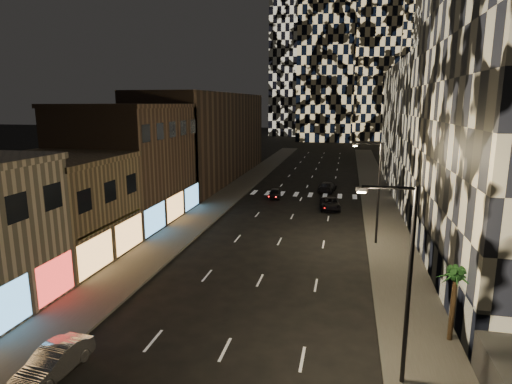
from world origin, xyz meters
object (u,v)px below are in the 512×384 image
at_px(streetlight_far, 376,186).
at_px(car_dark_rightlane, 330,204).
at_px(streetlight_near, 404,273).
at_px(palm_tree, 455,280).
at_px(car_dark_oncoming, 327,187).
at_px(car_silver_parked, 54,362).
at_px(car_dark_midlane, 275,193).

distance_m(streetlight_far, car_dark_rightlane, 13.76).
xyz_separation_m(streetlight_near, palm_tree, (3.15, 4.21, -1.82)).
height_order(car_dark_oncoming, palm_tree, palm_tree).
height_order(streetlight_far, car_dark_oncoming, streetlight_far).
bearing_deg(palm_tree, car_dark_rightlane, 105.01).
bearing_deg(car_silver_parked, car_dark_oncoming, 80.63).
bearing_deg(streetlight_near, car_dark_rightlane, 97.71).
height_order(car_dark_midlane, car_dark_oncoming, car_dark_oncoming).
bearing_deg(car_dark_rightlane, car_silver_parked, -113.36).
distance_m(car_silver_parked, car_dark_midlane, 39.84).
height_order(streetlight_far, palm_tree, streetlight_far).
bearing_deg(car_dark_oncoming, streetlight_near, 104.16).
relative_size(streetlight_near, car_dark_rightlane, 1.82).
xyz_separation_m(streetlight_far, palm_tree, (3.15, -15.79, -1.82)).
bearing_deg(streetlight_far, car_dark_rightlane, 109.66).
relative_size(car_dark_midlane, palm_tree, 0.91).
bearing_deg(car_dark_oncoming, streetlight_far, 110.16).
bearing_deg(palm_tree, streetlight_far, 101.27).
bearing_deg(car_silver_parked, streetlight_near, 13.46).
relative_size(streetlight_far, palm_tree, 2.20).
bearing_deg(car_dark_rightlane, palm_tree, -80.56).
distance_m(car_dark_oncoming, car_dark_rightlane, 10.34).
xyz_separation_m(streetlight_far, car_silver_parked, (-15.55, -22.71, -4.66)).
distance_m(car_dark_midlane, car_dark_oncoming, 8.69).
bearing_deg(streetlight_near, streetlight_far, 90.00).
xyz_separation_m(car_silver_parked, palm_tree, (18.70, 6.92, 2.84)).
distance_m(streetlight_far, car_silver_parked, 27.92).
height_order(streetlight_far, car_dark_rightlane, streetlight_far).
relative_size(streetlight_near, car_dark_oncoming, 1.78).
bearing_deg(palm_tree, car_dark_oncoming, 102.24).
relative_size(streetlight_far, car_silver_parked, 2.14).
bearing_deg(streetlight_near, car_dark_oncoming, 96.93).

